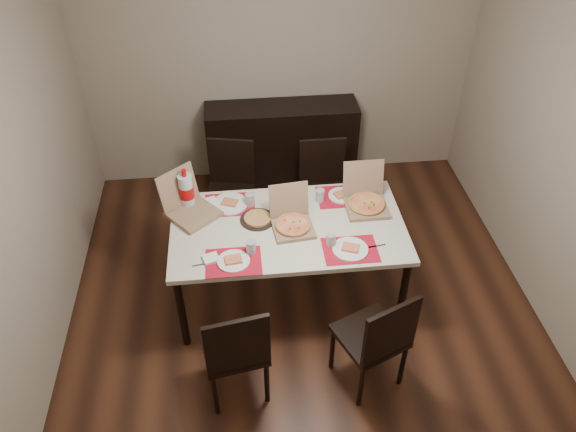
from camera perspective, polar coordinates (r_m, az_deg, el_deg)
The scene contains 19 objects.
ground at distance 4.74m, azimuth 1.52°, elevation -9.31°, with size 3.80×4.00×0.02m, color #432314.
room_walls at distance 3.98m, azimuth 1.16°, elevation 12.34°, with size 3.84×4.02×2.62m.
sideboard at distance 5.79m, azimuth -0.62°, elevation 7.13°, with size 1.50×0.40×0.90m, color black.
dining_table at distance 4.36m, azimuth 0.00°, elevation -1.69°, with size 1.80×1.00×0.75m.
chair_near_left at distance 3.83m, azimuth -5.35°, elevation -13.32°, with size 0.48×0.48×0.93m.
chair_near_right at distance 3.92m, azimuth 9.05°, elevation -12.11°, with size 0.55×0.55×0.93m.
chair_far_left at distance 5.15m, azimuth -5.85°, elevation 3.10°, with size 0.50×0.50×0.93m.
chair_far_right at distance 5.13m, azimuth 3.63°, elevation 3.12°, with size 0.42×0.42×0.93m.
setting_near_left at distance 4.04m, azimuth -5.36°, elevation -4.20°, with size 0.50×0.30×0.11m.
setting_near_right at distance 4.13m, azimuth 5.84°, elevation -3.12°, with size 0.47×0.30×0.11m.
setting_far_left at distance 4.53m, azimuth -5.68°, elevation 1.35°, with size 0.49×0.30×0.11m.
setting_far_right at distance 4.59m, azimuth 4.84°, elevation 2.08°, with size 0.47×0.30×0.11m.
napkin_loose at distance 4.29m, azimuth -0.48°, elevation -1.09°, with size 0.12×0.11×0.02m, color white.
pizza_box_center at distance 4.28m, azimuth 0.42°, elevation -0.55°, with size 0.34×0.37×0.31m.
pizza_box_right at distance 4.51m, azimuth 7.90°, elevation 1.57°, with size 0.33×0.37×0.33m.
pizza_box_left at distance 4.46m, azimuth -9.96°, elevation 0.86°, with size 0.50×0.51×0.34m.
faina_plate at distance 4.36m, azimuth -3.11°, elevation -0.29°, with size 0.27×0.27×0.03m.
dip_bowl at distance 4.47m, azimuth 0.78°, elevation 0.93°, with size 0.11×0.11×0.03m, color white.
soda_bottle at distance 4.49m, azimuth -10.27°, elevation 2.52°, with size 0.12×0.12×0.35m.
Camera 1 is at (-0.45, -3.08, 3.56)m, focal length 35.00 mm.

